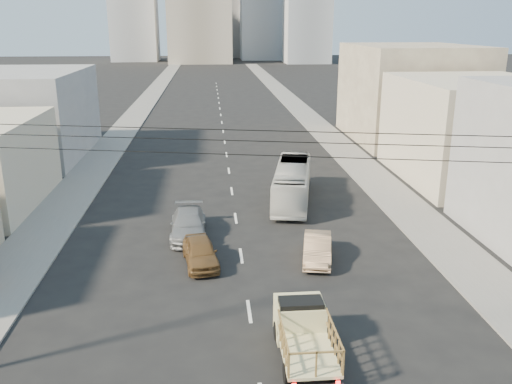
{
  "coord_description": "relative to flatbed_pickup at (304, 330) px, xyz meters",
  "views": [
    {
      "loc": [
        -1.51,
        -13.15,
        12.11
      ],
      "look_at": [
        0.85,
        14.41,
        3.5
      ],
      "focal_mm": 38.0,
      "sensor_mm": 36.0,
      "label": 1
    }
  ],
  "objects": [
    {
      "name": "sidewalk_left",
      "position": [
        -13.57,
        65.5,
        -1.03
      ],
      "size": [
        3.5,
        180.0,
        0.12
      ],
      "primitive_type": "cube",
      "color": "slate",
      "rests_on": "ground"
    },
    {
      "name": "sidewalk_right",
      "position": [
        9.93,
        65.5,
        -1.03
      ],
      "size": [
        3.5,
        180.0,
        0.12
      ],
      "primitive_type": "cube",
      "color": "slate",
      "rests_on": "ground"
    },
    {
      "name": "lane_dashes",
      "position": [
        -1.82,
        48.5,
        -1.09
      ],
      "size": [
        0.15,
        104.0,
        0.01
      ],
      "color": "silver",
      "rests_on": "ground"
    },
    {
      "name": "flatbed_pickup",
      "position": [
        0.0,
        0.0,
        0.0
      ],
      "size": [
        1.95,
        4.41,
        1.9
      ],
      "color": "beige",
      "rests_on": "ground"
    },
    {
      "name": "city_bus",
      "position": [
        2.37,
        18.77,
        0.28
      ],
      "size": [
        4.21,
        10.1,
        2.74
      ],
      "primitive_type": "imported",
      "rotation": [
        0.0,
        0.0,
        -0.2
      ],
      "color": "beige",
      "rests_on": "ground"
    },
    {
      "name": "sedan_brown",
      "position": [
        -4.01,
        8.6,
        -0.4
      ],
      "size": [
        2.19,
        4.24,
        1.38
      ],
      "primitive_type": "imported",
      "rotation": [
        0.0,
        0.0,
        0.14
      ],
      "color": "brown",
      "rests_on": "ground"
    },
    {
      "name": "sedan_tan",
      "position": [
        2.2,
        8.59,
        -0.42
      ],
      "size": [
        2.21,
        4.31,
        1.35
      ],
      "primitive_type": "imported",
      "rotation": [
        0.0,
        0.0,
        -0.2
      ],
      "color": "tan",
      "rests_on": "ground"
    },
    {
      "name": "sedan_grey",
      "position": [
        -4.76,
        12.67,
        -0.36
      ],
      "size": [
        2.12,
        5.08,
        1.47
      ],
      "primitive_type": "imported",
      "rotation": [
        0.0,
        0.0,
        0.01
      ],
      "color": "slate",
      "rests_on": "ground"
    },
    {
      "name": "overhead_wires",
      "position": [
        -1.82,
        -3.0,
        7.87
      ],
      "size": [
        23.01,
        5.02,
        0.72
      ],
      "color": "black",
      "rests_on": "ground"
    },
    {
      "name": "bldg_right_mid",
      "position": [
        17.68,
        23.5,
        2.91
      ],
      "size": [
        11.0,
        14.0,
        8.0
      ],
      "primitive_type": "cube",
      "color": "#C0B59B",
      "rests_on": "ground"
    },
    {
      "name": "bldg_right_far",
      "position": [
        18.18,
        39.5,
        3.91
      ],
      "size": [
        12.0,
        16.0,
        10.0
      ],
      "primitive_type": "cube",
      "color": "gray",
      "rests_on": "ground"
    },
    {
      "name": "bldg_left_far",
      "position": [
        -21.32,
        34.5,
        2.91
      ],
      "size": [
        12.0,
        16.0,
        8.0
      ],
      "primitive_type": "cube",
      "color": "gray",
      "rests_on": "ground"
    },
    {
      "name": "midrise_ne",
      "position": [
        16.18,
        180.5,
        18.91
      ],
      "size": [
        16.0,
        16.0,
        40.0
      ],
      "primitive_type": "cube",
      "color": "#999CA1",
      "rests_on": "ground"
    },
    {
      "name": "midrise_nw",
      "position": [
        -27.82,
        175.5,
        15.91
      ],
      "size": [
        15.0,
        15.0,
        34.0
      ],
      "primitive_type": "cube",
      "color": "#999CA1",
      "rests_on": "ground"
    },
    {
      "name": "midrise_east",
      "position": [
        28.18,
        160.5,
        12.91
      ],
      "size": [
        14.0,
        14.0,
        28.0
      ],
      "primitive_type": "cube",
      "color": "#999CA1",
      "rests_on": "ground"
    }
  ]
}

